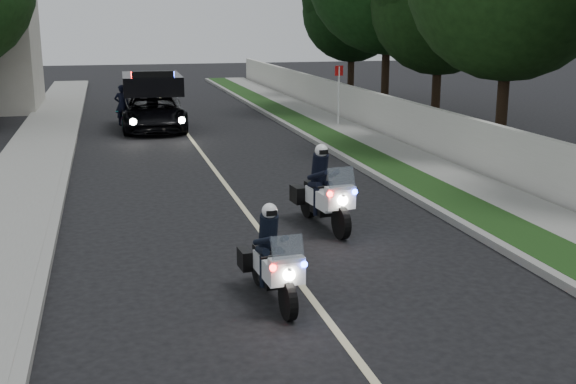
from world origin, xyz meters
The scene contains 18 objects.
ground centered at (0.00, 0.00, 0.00)m, with size 120.00×120.00×0.00m, color black.
curb_right centered at (4.10, 10.00, 0.07)m, with size 0.20×60.00×0.15m, color gray.
grass_verge centered at (4.80, 10.00, 0.08)m, with size 1.20×60.00×0.16m, color #193814.
sidewalk_right centered at (6.10, 10.00, 0.08)m, with size 1.40×60.00×0.16m, color gray.
property_wall centered at (7.10, 10.00, 0.75)m, with size 0.22×60.00×1.50m, color beige.
curb_left centered at (-4.10, 10.00, 0.07)m, with size 0.20×60.00×0.15m, color gray.
sidewalk_left centered at (-5.20, 10.00, 0.08)m, with size 2.00×60.00×0.16m, color gray.
lane_marking centered at (0.00, 10.00, 0.00)m, with size 0.12×50.00×0.01m, color #BFB78C.
police_moto_left centered at (-0.60, -0.65, 0.00)m, with size 0.63×1.79×1.52m, color silver, non-canonical shape.
police_moto_right centered at (1.33, 2.94, 0.00)m, with size 0.72×2.05×1.74m, color white, non-canonical shape.
police_suv centered at (-1.14, 17.50, 0.00)m, with size 2.39×5.16×2.51m, color black.
bicycle centered at (-2.31, 17.67, 0.00)m, with size 0.53×1.53×0.80m, color black.
cyclist centered at (-2.31, 17.67, 0.00)m, with size 0.56×0.38×1.56m, color black.
sign_post centered at (6.00, 16.06, 0.00)m, with size 0.40×0.40×2.54m, color red, non-canonical shape.
tree_right_b centered at (9.32, 9.57, 0.00)m, with size 6.42×6.42×10.70m, color #1C4015, non-canonical shape.
tree_right_c centered at (10.24, 16.16, 0.00)m, with size 5.57×5.57×9.28m, color #163410, non-canonical shape.
tree_right_d centered at (9.55, 19.99, 0.00)m, with size 7.33×7.33×12.22m, color #194416, non-canonical shape.
tree_right_e centered at (10.25, 26.72, 0.00)m, with size 5.39×5.39×8.98m, color black, non-canonical shape.
Camera 1 is at (-2.91, -10.61, 4.21)m, focal length 44.22 mm.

